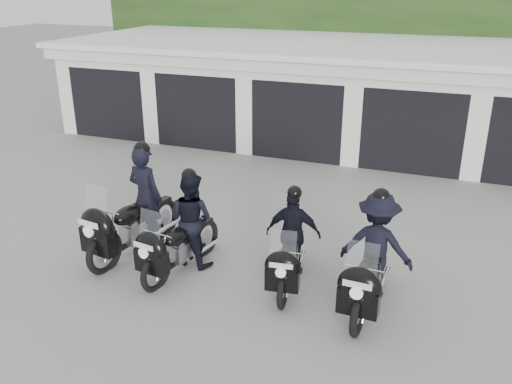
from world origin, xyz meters
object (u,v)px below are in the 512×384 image
(police_bike_a, at_px, (134,210))
(police_bike_b, at_px, (185,227))
(police_bike_c, at_px, (292,242))
(police_bike_d, at_px, (374,255))

(police_bike_a, distance_m, police_bike_b, 1.17)
(police_bike_a, relative_size, police_bike_c, 1.24)
(police_bike_d, bearing_deg, police_bike_a, -178.86)
(police_bike_d, bearing_deg, police_bike_c, 176.13)
(police_bike_a, xyz_separation_m, police_bike_b, (1.15, -0.18, -0.06))
(police_bike_b, height_order, police_bike_c, police_bike_b)
(police_bike_a, xyz_separation_m, police_bike_c, (3.03, 0.05, -0.12))
(police_bike_c, relative_size, police_bike_d, 0.89)
(police_bike_a, bearing_deg, police_bike_c, 10.33)
(police_bike_b, distance_m, police_bike_d, 3.27)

